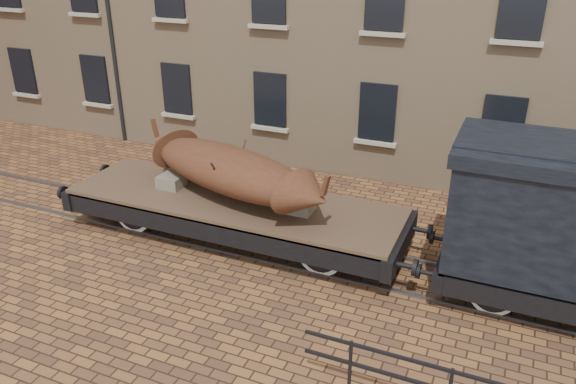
% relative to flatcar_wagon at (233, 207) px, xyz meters
% --- Properties ---
extents(ground, '(90.00, 90.00, 0.00)m').
position_rel_flatcar_wagon_xyz_m(ground, '(1.21, -0.00, -0.88)').
color(ground, '#4D3122').
extents(rail_track, '(30.00, 1.52, 0.06)m').
position_rel_flatcar_wagon_xyz_m(rail_track, '(1.21, -0.00, -0.85)').
color(rail_track, '#59595E').
rests_on(rail_track, ground).
extents(flatcar_wagon, '(9.38, 2.54, 1.42)m').
position_rel_flatcar_wagon_xyz_m(flatcar_wagon, '(0.00, 0.00, 0.00)').
color(flatcar_wagon, '#453622').
rests_on(flatcar_wagon, ground).
extents(iron_boat, '(5.82, 3.09, 1.44)m').
position_rel_flatcar_wagon_xyz_m(iron_boat, '(-0.05, 0.00, 0.98)').
color(iron_boat, '#4A2113').
rests_on(iron_boat, flatcar_wagon).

